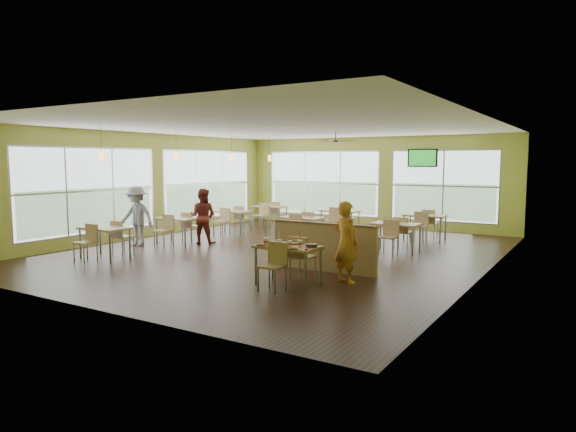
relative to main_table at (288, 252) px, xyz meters
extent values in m
plane|color=black|center=(-2.00, 3.00, -0.63)|extent=(12.00, 12.00, 0.00)
plane|color=white|center=(-2.00, 3.00, 2.57)|extent=(12.00, 12.00, 0.00)
cube|color=#A3B348|center=(-2.00, 9.00, 0.97)|extent=(10.00, 0.04, 3.20)
cube|color=#A3B348|center=(-2.00, -3.00, 0.97)|extent=(10.00, 0.04, 3.20)
cube|color=#A3B348|center=(-7.00, 3.00, 0.97)|extent=(0.04, 12.00, 3.20)
cube|color=#A3B348|center=(3.00, 3.00, 0.97)|extent=(0.04, 12.00, 3.20)
cube|color=white|center=(-6.98, 1.00, 0.89)|extent=(0.02, 4.50, 2.35)
cube|color=white|center=(-6.98, 6.00, 0.89)|extent=(0.02, 4.50, 2.35)
cube|color=white|center=(-4.00, 8.98, 0.89)|extent=(4.50, 0.02, 2.35)
cube|color=white|center=(0.50, 8.98, 0.89)|extent=(3.50, 0.02, 2.35)
cube|color=#B7BABC|center=(-6.97, 3.50, -0.28)|extent=(0.04, 9.40, 0.05)
cube|color=#B7BABC|center=(-1.75, 8.97, -0.28)|extent=(8.00, 0.04, 0.05)
cube|color=tan|center=(0.00, 0.00, 0.10)|extent=(1.20, 0.70, 0.04)
cube|color=brown|center=(0.00, 0.00, 0.07)|extent=(1.22, 0.71, 0.01)
cylinder|color=slate|center=(-0.54, -0.29, -0.28)|extent=(0.05, 0.05, 0.71)
cylinder|color=slate|center=(0.54, -0.29, -0.28)|extent=(0.05, 0.05, 0.71)
cylinder|color=slate|center=(-0.54, 0.29, -0.28)|extent=(0.05, 0.05, 0.71)
cylinder|color=slate|center=(0.54, 0.29, -0.28)|extent=(0.05, 0.05, 0.71)
cube|color=tan|center=(0.00, 0.55, -0.18)|extent=(0.42, 0.42, 0.04)
cube|color=tan|center=(0.00, 0.74, 0.04)|extent=(0.42, 0.04, 0.40)
cube|color=tan|center=(0.00, -0.55, -0.18)|extent=(0.42, 0.42, 0.04)
cube|color=tan|center=(0.00, -0.74, 0.04)|extent=(0.42, 0.04, 0.40)
cube|color=tan|center=(0.00, 1.45, -0.13)|extent=(2.40, 0.12, 1.00)
cube|color=brown|center=(0.00, 1.45, 0.39)|extent=(2.40, 0.14, 0.04)
cube|color=tan|center=(-5.20, 0.00, 0.10)|extent=(1.20, 0.70, 0.04)
cube|color=brown|center=(-5.20, 0.00, 0.07)|extent=(1.22, 0.71, 0.01)
cylinder|color=slate|center=(-5.74, -0.29, -0.28)|extent=(0.05, 0.05, 0.71)
cylinder|color=slate|center=(-4.66, -0.29, -0.28)|extent=(0.05, 0.05, 0.71)
cylinder|color=slate|center=(-5.74, 0.29, -0.28)|extent=(0.05, 0.05, 0.71)
cylinder|color=slate|center=(-4.66, 0.29, -0.28)|extent=(0.05, 0.05, 0.71)
cube|color=tan|center=(-5.20, 0.55, -0.18)|extent=(0.42, 0.42, 0.04)
cube|color=tan|center=(-5.20, 0.74, 0.04)|extent=(0.42, 0.04, 0.40)
cube|color=tan|center=(-5.20, -0.55, -0.18)|extent=(0.42, 0.42, 0.04)
cube|color=tan|center=(-5.20, -0.74, 0.04)|extent=(0.42, 0.04, 0.40)
cube|color=tan|center=(-5.20, 2.50, 0.10)|extent=(1.20, 0.70, 0.04)
cube|color=brown|center=(-5.20, 2.50, 0.07)|extent=(1.22, 0.71, 0.01)
cylinder|color=slate|center=(-5.74, 2.21, -0.28)|extent=(0.05, 0.05, 0.71)
cylinder|color=slate|center=(-4.66, 2.21, -0.28)|extent=(0.05, 0.05, 0.71)
cylinder|color=slate|center=(-5.74, 2.79, -0.28)|extent=(0.05, 0.05, 0.71)
cylinder|color=slate|center=(-4.66, 2.79, -0.28)|extent=(0.05, 0.05, 0.71)
cube|color=tan|center=(-5.20, 3.05, -0.18)|extent=(0.42, 0.42, 0.04)
cube|color=tan|center=(-5.20, 3.24, 0.04)|extent=(0.42, 0.04, 0.40)
cube|color=tan|center=(-5.20, 1.95, -0.18)|extent=(0.42, 0.42, 0.04)
cube|color=tan|center=(-5.20, 1.76, 0.04)|extent=(0.42, 0.04, 0.40)
cube|color=tan|center=(-5.20, 5.00, 0.10)|extent=(1.20, 0.70, 0.04)
cube|color=brown|center=(-5.20, 5.00, 0.07)|extent=(1.22, 0.71, 0.01)
cylinder|color=slate|center=(-5.74, 4.71, -0.28)|extent=(0.05, 0.05, 0.71)
cylinder|color=slate|center=(-4.66, 4.71, -0.28)|extent=(0.05, 0.05, 0.71)
cylinder|color=slate|center=(-5.74, 5.29, -0.28)|extent=(0.05, 0.05, 0.71)
cylinder|color=slate|center=(-4.66, 5.29, -0.28)|extent=(0.05, 0.05, 0.71)
cube|color=tan|center=(-5.20, 5.55, -0.18)|extent=(0.42, 0.42, 0.04)
cube|color=tan|center=(-5.20, 5.74, 0.04)|extent=(0.42, 0.04, 0.40)
cube|color=tan|center=(-5.20, 4.45, -0.18)|extent=(0.42, 0.42, 0.04)
cube|color=tan|center=(-5.20, 4.26, 0.04)|extent=(0.42, 0.04, 0.40)
cube|color=tan|center=(-5.20, 7.20, 0.10)|extent=(1.20, 0.70, 0.04)
cube|color=brown|center=(-5.20, 7.20, 0.07)|extent=(1.22, 0.71, 0.01)
cylinder|color=slate|center=(-5.74, 6.91, -0.28)|extent=(0.05, 0.05, 0.71)
cylinder|color=slate|center=(-4.66, 6.91, -0.28)|extent=(0.05, 0.05, 0.71)
cylinder|color=slate|center=(-5.74, 7.49, -0.28)|extent=(0.05, 0.05, 0.71)
cylinder|color=slate|center=(-4.66, 7.49, -0.28)|extent=(0.05, 0.05, 0.71)
cube|color=tan|center=(-5.20, 7.75, -0.18)|extent=(0.42, 0.42, 0.04)
cube|color=tan|center=(-5.20, 7.94, 0.04)|extent=(0.42, 0.04, 0.40)
cube|color=tan|center=(-5.20, 6.65, -0.18)|extent=(0.42, 0.42, 0.04)
cube|color=tan|center=(-5.20, 6.46, 0.04)|extent=(0.42, 0.04, 0.40)
cube|color=tan|center=(-2.30, 4.50, 0.10)|extent=(1.20, 0.70, 0.04)
cube|color=brown|center=(-2.30, 4.50, 0.07)|extent=(1.22, 0.71, 0.01)
cylinder|color=slate|center=(-2.84, 4.21, -0.28)|extent=(0.05, 0.05, 0.71)
cylinder|color=slate|center=(-1.76, 4.21, -0.28)|extent=(0.05, 0.05, 0.71)
cylinder|color=slate|center=(-2.84, 4.79, -0.28)|extent=(0.05, 0.05, 0.71)
cylinder|color=slate|center=(-1.76, 4.79, -0.28)|extent=(0.05, 0.05, 0.71)
cube|color=tan|center=(-2.30, 5.05, -0.18)|extent=(0.42, 0.42, 0.04)
cube|color=tan|center=(-2.30, 5.24, 0.04)|extent=(0.42, 0.04, 0.40)
cube|color=tan|center=(-2.30, 3.95, -0.18)|extent=(0.42, 0.42, 0.04)
cube|color=tan|center=(-2.30, 3.76, 0.04)|extent=(0.42, 0.04, 0.40)
cube|color=tan|center=(-2.30, 7.00, 0.10)|extent=(1.20, 0.70, 0.04)
cube|color=brown|center=(-2.30, 7.00, 0.07)|extent=(1.22, 0.71, 0.01)
cylinder|color=slate|center=(-2.84, 6.71, -0.28)|extent=(0.05, 0.05, 0.71)
cylinder|color=slate|center=(-1.76, 6.71, -0.28)|extent=(0.05, 0.05, 0.71)
cylinder|color=slate|center=(-2.84, 7.29, -0.28)|extent=(0.05, 0.05, 0.71)
cylinder|color=slate|center=(-1.76, 7.29, -0.28)|extent=(0.05, 0.05, 0.71)
cube|color=tan|center=(-2.30, 7.55, -0.18)|extent=(0.42, 0.42, 0.04)
cube|color=tan|center=(-2.30, 7.74, 0.04)|extent=(0.42, 0.04, 0.40)
cube|color=tan|center=(-2.30, 6.45, -0.18)|extent=(0.42, 0.42, 0.04)
cube|color=tan|center=(-2.30, 6.26, 0.04)|extent=(0.42, 0.04, 0.40)
cube|color=tan|center=(0.50, 4.50, 0.10)|extent=(1.20, 0.70, 0.04)
cube|color=brown|center=(0.50, 4.50, 0.07)|extent=(1.22, 0.71, 0.01)
cylinder|color=slate|center=(-0.04, 4.21, -0.28)|extent=(0.05, 0.05, 0.71)
cylinder|color=slate|center=(1.04, 4.21, -0.28)|extent=(0.05, 0.05, 0.71)
cylinder|color=slate|center=(-0.04, 4.79, -0.28)|extent=(0.05, 0.05, 0.71)
cylinder|color=slate|center=(1.04, 4.79, -0.28)|extent=(0.05, 0.05, 0.71)
cube|color=tan|center=(0.50, 5.05, -0.18)|extent=(0.42, 0.42, 0.04)
cube|color=tan|center=(0.50, 5.24, 0.04)|extent=(0.42, 0.04, 0.40)
cube|color=tan|center=(0.50, 3.95, -0.18)|extent=(0.42, 0.42, 0.04)
cube|color=tan|center=(0.50, 3.76, 0.04)|extent=(0.42, 0.04, 0.40)
cube|color=tan|center=(0.50, 7.00, 0.10)|extent=(1.20, 0.70, 0.04)
cube|color=brown|center=(0.50, 7.00, 0.07)|extent=(1.22, 0.71, 0.01)
cylinder|color=slate|center=(-0.04, 6.71, -0.28)|extent=(0.05, 0.05, 0.71)
cylinder|color=slate|center=(1.04, 6.71, -0.28)|extent=(0.05, 0.05, 0.71)
cylinder|color=slate|center=(-0.04, 7.29, -0.28)|extent=(0.05, 0.05, 0.71)
cylinder|color=slate|center=(1.04, 7.29, -0.28)|extent=(0.05, 0.05, 0.71)
cube|color=tan|center=(0.50, 7.55, -0.18)|extent=(0.42, 0.42, 0.04)
cube|color=tan|center=(0.50, 7.74, 0.04)|extent=(0.42, 0.04, 0.40)
cube|color=tan|center=(0.50, 6.45, -0.18)|extent=(0.42, 0.42, 0.04)
cube|color=tan|center=(0.50, 6.26, 0.04)|extent=(0.42, 0.04, 0.40)
cylinder|color=#2D2119|center=(-5.20, 0.00, 2.22)|extent=(0.01, 0.01, 0.70)
cylinder|color=gold|center=(-5.20, 0.00, 1.82)|extent=(0.11, 0.11, 0.22)
cylinder|color=#2D2119|center=(-5.20, 2.50, 2.22)|extent=(0.01, 0.01, 0.70)
cylinder|color=gold|center=(-5.20, 2.50, 1.82)|extent=(0.11, 0.11, 0.22)
cylinder|color=#2D2119|center=(-5.20, 5.00, 2.22)|extent=(0.01, 0.01, 0.70)
cylinder|color=gold|center=(-5.20, 5.00, 1.82)|extent=(0.11, 0.11, 0.22)
cylinder|color=#2D2119|center=(-5.20, 7.20, 2.22)|extent=(0.01, 0.01, 0.70)
cylinder|color=gold|center=(-5.20, 7.20, 1.82)|extent=(0.11, 0.11, 0.22)
cylinder|color=#2D2119|center=(-2.00, 6.00, 2.45)|extent=(0.03, 0.03, 0.24)
cylinder|color=#2D2119|center=(-2.00, 6.00, 2.31)|extent=(0.16, 0.16, 0.06)
cube|color=#2D2119|center=(-1.65, 6.00, 2.31)|extent=(0.55, 0.10, 0.01)
cube|color=#2D2119|center=(-2.00, 6.35, 2.31)|extent=(0.10, 0.55, 0.01)
cube|color=#2D2119|center=(-2.35, 6.00, 2.31)|extent=(0.55, 0.10, 0.01)
cube|color=#2D2119|center=(-2.00, 5.65, 2.31)|extent=(0.10, 0.55, 0.01)
cube|color=black|center=(-0.20, 8.90, 1.82)|extent=(1.00, 0.06, 0.60)
cube|color=#1E9424|center=(-0.20, 8.87, 1.82)|extent=(0.90, 0.01, 0.52)
imported|color=#CB5816|center=(0.85, 0.72, 0.16)|extent=(0.67, 0.55, 1.58)
imported|color=maroon|center=(-4.60, 2.88, 0.16)|extent=(0.92, 0.82, 1.57)
imported|color=slate|center=(-5.98, 1.72, 0.19)|extent=(1.15, 0.78, 1.65)
cone|color=white|center=(-0.38, -0.19, 0.19)|extent=(0.10, 0.10, 0.13)
cylinder|color=#BF2304|center=(-0.38, -0.19, 0.19)|extent=(0.09, 0.09, 0.04)
cylinder|color=white|center=(-0.38, -0.19, 0.26)|extent=(0.10, 0.10, 0.01)
cylinder|color=#0B81EB|center=(-0.38, -0.19, 0.37)|extent=(0.02, 0.06, 0.24)
cone|color=white|center=(-0.09, -0.17, 0.18)|extent=(0.09, 0.09, 0.12)
cylinder|color=#BF2304|center=(-0.09, -0.17, 0.18)|extent=(0.08, 0.08, 0.04)
cylinder|color=white|center=(-0.09, -0.17, 0.25)|extent=(0.09, 0.09, 0.01)
cylinder|color=#E7F518|center=(-0.09, -0.17, 0.35)|extent=(0.02, 0.06, 0.22)
cone|color=white|center=(0.11, -0.13, 0.17)|extent=(0.08, 0.08, 0.11)
cylinder|color=#BF2304|center=(0.11, -0.13, 0.18)|extent=(0.08, 0.08, 0.03)
cylinder|color=white|center=(0.11, -0.13, 0.24)|extent=(0.09, 0.09, 0.01)
cylinder|color=red|center=(0.11, -0.13, 0.33)|extent=(0.02, 0.05, 0.20)
cone|color=white|center=(0.29, -0.06, 0.18)|extent=(0.10, 0.10, 0.13)
cylinder|color=#BF2304|center=(0.29, -0.06, 0.19)|extent=(0.09, 0.09, 0.04)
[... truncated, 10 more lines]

